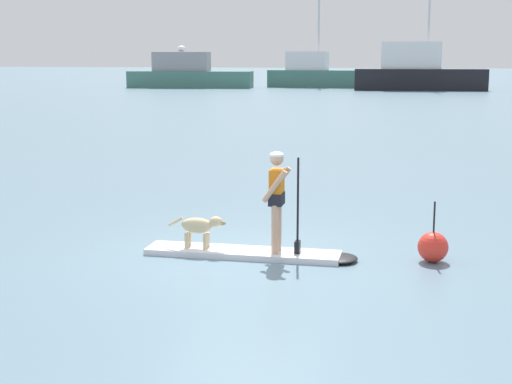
{
  "coord_description": "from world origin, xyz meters",
  "views": [
    {
      "loc": [
        2.88,
        -11.73,
        3.27
      ],
      "look_at": [
        0.0,
        1.0,
        0.9
      ],
      "focal_mm": 52.67,
      "sensor_mm": 36.0,
      "label": 1
    }
  ],
  "objects_px": {
    "dog": "(200,226)",
    "moored_boat_center": "(312,74)",
    "moored_boat_outer": "(188,74)",
    "paddleboard": "(256,254)",
    "marker_buoy": "(433,247)",
    "moored_boat_starboard": "(417,72)",
    "person_paddler": "(278,195)"
  },
  "relations": [
    {
      "from": "moored_boat_center",
      "to": "moored_boat_starboard",
      "type": "distance_m",
      "value": 12.18
    },
    {
      "from": "person_paddler",
      "to": "moored_boat_outer",
      "type": "xyz_separation_m",
      "value": [
        -22.15,
        64.1,
        0.33
      ]
    },
    {
      "from": "paddleboard",
      "to": "moored_boat_starboard",
      "type": "bearing_deg",
      "value": 88.47
    },
    {
      "from": "paddleboard",
      "to": "moored_boat_starboard",
      "type": "xyz_separation_m",
      "value": [
        1.68,
        62.86,
        1.68
      ]
    },
    {
      "from": "person_paddler",
      "to": "dog",
      "type": "relative_size",
      "value": 1.65
    },
    {
      "from": "dog",
      "to": "moored_boat_starboard",
      "type": "height_order",
      "value": "moored_boat_starboard"
    },
    {
      "from": "paddleboard",
      "to": "moored_boat_center",
      "type": "bearing_deg",
      "value": 97.79
    },
    {
      "from": "person_paddler",
      "to": "moored_boat_outer",
      "type": "height_order",
      "value": "moored_boat_outer"
    },
    {
      "from": "moored_boat_outer",
      "to": "moored_boat_center",
      "type": "xyz_separation_m",
      "value": [
        12.48,
        3.98,
        0.04
      ]
    },
    {
      "from": "person_paddler",
      "to": "moored_boat_center",
      "type": "bearing_deg",
      "value": 98.09
    },
    {
      "from": "moored_boat_outer",
      "to": "moored_boat_starboard",
      "type": "height_order",
      "value": "moored_boat_starboard"
    },
    {
      "from": "moored_boat_starboard",
      "to": "person_paddler",
      "type": "bearing_deg",
      "value": -91.21
    },
    {
      "from": "moored_boat_outer",
      "to": "dog",
      "type": "bearing_deg",
      "value": -72.0
    },
    {
      "from": "dog",
      "to": "marker_buoy",
      "type": "xyz_separation_m",
      "value": [
        3.81,
        0.32,
        -0.22
      ]
    },
    {
      "from": "moored_boat_outer",
      "to": "moored_boat_starboard",
      "type": "distance_m",
      "value": 23.52
    },
    {
      "from": "moored_boat_starboard",
      "to": "marker_buoy",
      "type": "relative_size",
      "value": 12.74
    },
    {
      "from": "moored_boat_center",
      "to": "marker_buoy",
      "type": "xyz_separation_m",
      "value": [
        12.16,
        -67.77,
        -1.18
      ]
    },
    {
      "from": "marker_buoy",
      "to": "moored_boat_center",
      "type": "bearing_deg",
      "value": 100.18
    },
    {
      "from": "dog",
      "to": "moored_boat_outer",
      "type": "xyz_separation_m",
      "value": [
        -20.83,
        64.12,
        0.92
      ]
    },
    {
      "from": "moored_boat_center",
      "to": "moored_boat_starboard",
      "type": "bearing_deg",
      "value": -25.36
    },
    {
      "from": "person_paddler",
      "to": "moored_boat_starboard",
      "type": "xyz_separation_m",
      "value": [
        1.33,
        62.86,
        0.67
      ]
    },
    {
      "from": "paddleboard",
      "to": "moored_boat_outer",
      "type": "xyz_separation_m",
      "value": [
        -21.8,
        64.1,
        1.33
      ]
    },
    {
      "from": "dog",
      "to": "moored_boat_center",
      "type": "bearing_deg",
      "value": 96.99
    },
    {
      "from": "paddleboard",
      "to": "person_paddler",
      "type": "distance_m",
      "value": 1.07
    },
    {
      "from": "dog",
      "to": "moored_boat_center",
      "type": "height_order",
      "value": "moored_boat_center"
    },
    {
      "from": "moored_boat_center",
      "to": "marker_buoy",
      "type": "relative_size",
      "value": 11.63
    },
    {
      "from": "moored_boat_center",
      "to": "marker_buoy",
      "type": "bearing_deg",
      "value": -79.82
    },
    {
      "from": "person_paddler",
      "to": "moored_boat_center",
      "type": "distance_m",
      "value": 68.76
    },
    {
      "from": "moored_boat_outer",
      "to": "paddleboard",
      "type": "bearing_deg",
      "value": -71.22
    },
    {
      "from": "person_paddler",
      "to": "marker_buoy",
      "type": "bearing_deg",
      "value": 6.9
    },
    {
      "from": "dog",
      "to": "moored_boat_center",
      "type": "xyz_separation_m",
      "value": [
        -8.35,
        68.09,
        0.96
      ]
    },
    {
      "from": "person_paddler",
      "to": "dog",
      "type": "bearing_deg",
      "value": -179.31
    }
  ]
}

